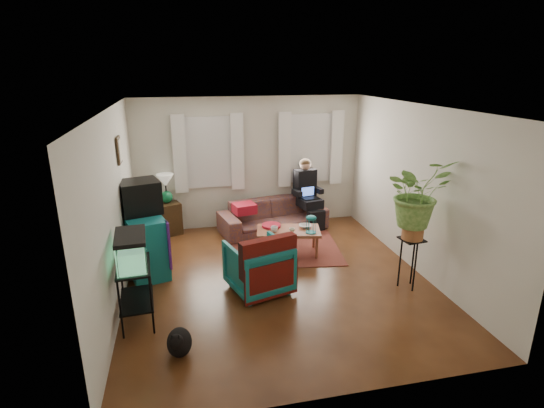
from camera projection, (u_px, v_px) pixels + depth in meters
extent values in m
cube|color=#4F2B14|center=(278.00, 280.00, 6.54)|extent=(4.50, 5.00, 0.01)
cube|color=white|center=(278.00, 108.00, 5.74)|extent=(4.50, 5.00, 0.01)
cube|color=silver|center=(249.00, 163.00, 8.46)|extent=(4.50, 0.01, 2.60)
cube|color=silver|center=(341.00, 279.00, 3.82)|extent=(4.50, 0.01, 2.60)
cube|color=silver|center=(115.00, 210.00, 5.68)|extent=(0.01, 5.00, 2.60)
cube|color=silver|center=(418.00, 190.00, 6.60)|extent=(0.01, 5.00, 2.60)
cube|color=white|center=(209.00, 152.00, 8.20)|extent=(1.08, 0.04, 1.38)
cube|color=white|center=(310.00, 148.00, 8.62)|extent=(1.08, 0.04, 1.38)
cube|color=white|center=(209.00, 153.00, 8.13)|extent=(1.36, 0.06, 1.50)
cube|color=white|center=(311.00, 149.00, 8.55)|extent=(1.36, 0.06, 1.50)
cube|color=#3D2616|center=(120.00, 150.00, 6.27)|extent=(0.04, 0.32, 0.40)
cube|color=maroon|center=(283.00, 248.00, 7.65)|extent=(2.19, 1.84, 0.01)
imported|color=brown|center=(273.00, 211.00, 8.40)|extent=(2.23, 1.24, 0.82)
cube|color=#3A2A15|center=(168.00, 218.00, 8.27)|extent=(0.55, 0.55, 0.63)
cube|color=#105761|center=(144.00, 243.00, 6.68)|extent=(0.80, 1.17, 0.96)
cube|color=black|center=(140.00, 197.00, 6.55)|extent=(0.71, 0.67, 0.51)
cube|color=black|center=(136.00, 294.00, 5.34)|extent=(0.45, 0.74, 0.80)
cube|color=#7FD899|center=(131.00, 250.00, 5.15)|extent=(0.41, 0.68, 0.42)
ellipsoid|color=black|center=(179.00, 340.00, 4.79)|extent=(0.35, 0.47, 0.37)
imported|color=#105465|center=(258.00, 264.00, 6.11)|extent=(0.98, 0.95, 0.82)
cube|color=#9E0A0A|center=(269.00, 262.00, 5.80)|extent=(0.85, 0.42, 0.68)
cube|color=brown|center=(288.00, 242.00, 7.39)|extent=(1.18, 0.80, 0.45)
imported|color=white|center=(274.00, 229.00, 7.21)|extent=(0.14, 0.14, 0.10)
imported|color=beige|center=(292.00, 231.00, 7.14)|extent=(0.12, 0.12, 0.09)
imported|color=white|center=(305.00, 226.00, 7.41)|extent=(0.25, 0.25, 0.05)
cylinder|color=#B21414|center=(271.00, 226.00, 7.45)|extent=(0.40, 0.40, 0.04)
cube|color=black|center=(409.00, 263.00, 6.21)|extent=(0.37, 0.37, 0.78)
imported|color=#599947|center=(416.00, 203.00, 5.92)|extent=(0.97, 0.87, 0.98)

